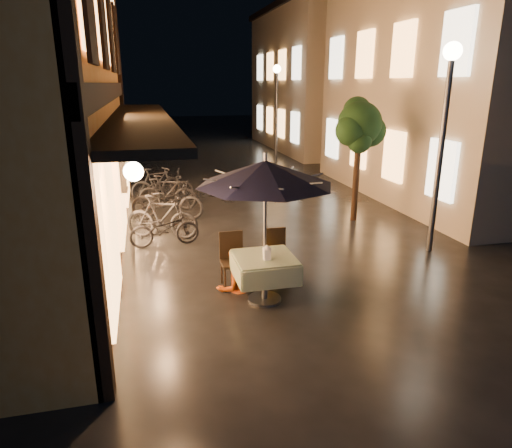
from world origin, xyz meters
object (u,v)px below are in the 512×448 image
object	(u,v)px
streetlamp_near	(445,112)
table_lantern	(267,251)
patio_umbrella	(265,173)
person_orange	(234,250)
bicycle_0	(164,229)
cafe_table	(265,267)
person_yellow	(275,248)

from	to	relation	value
streetlamp_near	table_lantern	world-z (taller)	streetlamp_near
patio_umbrella	person_orange	size ratio (longest dim) A/B	1.70
streetlamp_near	bicycle_0	xyz separation A→B (m)	(-5.55, 1.64, -2.52)
cafe_table	table_lantern	distance (m)	0.36
cafe_table	person_orange	distance (m)	0.69
streetlamp_near	person_orange	world-z (taller)	streetlamp_near
cafe_table	person_orange	xyz separation A→B (m)	(-0.39, 0.55, 0.14)
cafe_table	bicycle_0	xyz separation A→B (m)	(-1.47, 3.09, -0.19)
table_lantern	bicycle_0	xyz separation A→B (m)	(-1.47, 3.22, -0.52)
streetlamp_near	person_orange	size ratio (longest dim) A/B	2.93
table_lantern	bicycle_0	bearing A→B (deg)	114.55
streetlamp_near	person_orange	xyz separation A→B (m)	(-4.47, -0.91, -2.19)
streetlamp_near	person_yellow	distance (m)	4.44
streetlamp_near	patio_umbrella	distance (m)	4.40
cafe_table	person_yellow	world-z (taller)	person_yellow
cafe_table	table_lantern	size ratio (longest dim) A/B	3.96
person_yellow	streetlamp_near	bearing A→B (deg)	178.35
person_orange	bicycle_0	size ratio (longest dim) A/B	0.95
patio_umbrella	person_orange	bearing A→B (deg)	125.67
patio_umbrella	person_yellow	distance (m)	1.58
patio_umbrella	person_yellow	bearing A→B (deg)	58.99
cafe_table	bicycle_0	bearing A→B (deg)	115.46
patio_umbrella	bicycle_0	distance (m)	3.85
table_lantern	cafe_table	bearing A→B (deg)	90.00
cafe_table	patio_umbrella	distance (m)	1.56
table_lantern	person_yellow	world-z (taller)	person_yellow
streetlamp_near	person_orange	bearing A→B (deg)	-168.53
table_lantern	person_yellow	bearing A→B (deg)	64.10
streetlamp_near	table_lantern	size ratio (longest dim) A/B	16.92
streetlamp_near	bicycle_0	size ratio (longest dim) A/B	2.78
person_yellow	person_orange	bearing A→B (deg)	-14.91
cafe_table	streetlamp_near	bearing A→B (deg)	19.65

